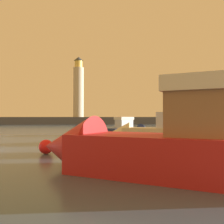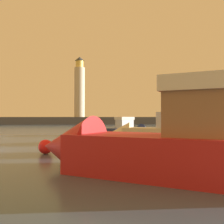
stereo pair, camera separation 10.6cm
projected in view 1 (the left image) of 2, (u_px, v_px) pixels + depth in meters
name	position (u px, v px, depth m)	size (l,w,h in m)	color
ground_plane	(109.00, 131.00, 37.78)	(220.00, 220.00, 0.00)	#384C60
breakwater	(94.00, 121.00, 73.10)	(82.92, 6.02, 2.08)	#423F3D
lighthouse	(78.00, 88.00, 72.70)	(2.93, 2.93, 17.20)	beige
motorboat_1	(150.00, 133.00, 20.53)	(7.48, 4.63, 2.79)	beige
motorboat_4	(132.00, 129.00, 29.92)	(6.13, 4.58, 2.46)	#1E284C
motorboat_6	(137.00, 146.00, 9.55)	(9.26, 7.45, 4.00)	#B21E1E
mooring_buoy	(46.00, 147.00, 14.48)	(0.81, 0.81, 0.81)	red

